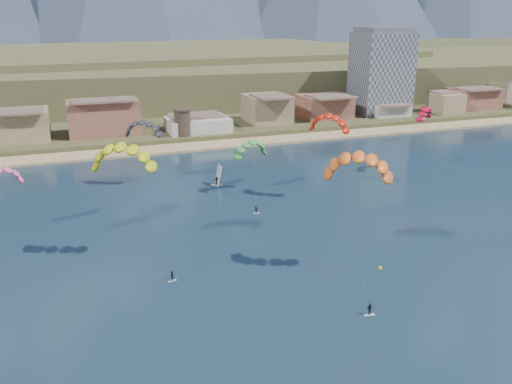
% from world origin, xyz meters
% --- Properties ---
extents(ground, '(2400.00, 2400.00, 0.00)m').
position_xyz_m(ground, '(0.00, 0.00, 0.00)').
color(ground, black).
rests_on(ground, ground).
extents(beach, '(2200.00, 12.00, 0.90)m').
position_xyz_m(beach, '(0.00, 106.00, 0.25)').
color(beach, tan).
rests_on(beach, ground).
extents(land, '(2200.00, 900.00, 4.00)m').
position_xyz_m(land, '(0.00, 560.00, 0.00)').
color(land, brown).
rests_on(land, ground).
extents(foothills, '(940.00, 210.00, 18.00)m').
position_xyz_m(foothills, '(22.39, 232.47, 9.08)').
color(foothills, brown).
rests_on(foothills, ground).
extents(town, '(400.00, 24.00, 12.00)m').
position_xyz_m(town, '(-40.00, 122.00, 8.00)').
color(town, beige).
rests_on(town, ground).
extents(apartment_tower, '(20.00, 16.00, 32.00)m').
position_xyz_m(apartment_tower, '(85.00, 128.00, 17.82)').
color(apartment_tower, gray).
rests_on(apartment_tower, ground).
extents(watchtower, '(5.82, 5.82, 8.60)m').
position_xyz_m(watchtower, '(5.00, 114.00, 6.37)').
color(watchtower, '#47382D').
rests_on(watchtower, ground).
extents(kitesurfer_yellow, '(11.49, 14.37, 21.62)m').
position_xyz_m(kitesurfer_yellow, '(-21.07, 34.41, 18.05)').
color(kitesurfer_yellow, silver).
rests_on(kitesurfer_yellow, ground).
extents(kitesurfer_orange, '(11.44, 17.63, 22.10)m').
position_xyz_m(kitesurfer_orange, '(11.25, 18.53, 17.79)').
color(kitesurfer_orange, silver).
rests_on(kitesurfer_orange, ground).
extents(kitesurfer_green, '(9.39, 16.39, 15.91)m').
position_xyz_m(kitesurfer_green, '(8.75, 60.03, 10.62)').
color(kitesurfer_green, silver).
rests_on(kitesurfer_green, ground).
extents(distant_kite_dark, '(9.66, 7.44, 17.57)m').
position_xyz_m(distant_kite_dark, '(-12.83, 72.14, 14.48)').
color(distant_kite_dark, '#262626').
rests_on(distant_kite_dark, ground).
extents(distant_kite_orange, '(8.93, 8.98, 20.36)m').
position_xyz_m(distant_kite_orange, '(22.89, 50.40, 17.46)').
color(distant_kite_orange, '#262626').
rests_on(distant_kite_orange, ground).
extents(distant_kite_red, '(7.73, 7.42, 18.38)m').
position_xyz_m(distant_kite_red, '(54.14, 60.19, 15.78)').
color(distant_kite_red, '#262626').
rests_on(distant_kite_red, ground).
extents(windsurfer, '(3.07, 3.04, 4.86)m').
position_xyz_m(windsurfer, '(3.02, 67.36, 1.54)').
color(windsurfer, silver).
rests_on(windsurfer, ground).
extents(buoy, '(0.63, 0.63, 0.63)m').
position_xyz_m(buoy, '(15.78, 17.39, 0.11)').
color(buoy, yellow).
rests_on(buoy, ground).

